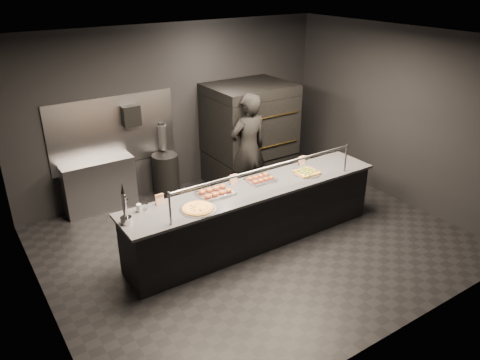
{
  "coord_description": "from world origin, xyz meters",
  "views": [
    {
      "loc": [
        -3.59,
        -5.0,
        3.85
      ],
      "look_at": [
        -0.13,
        0.2,
        0.99
      ],
      "focal_mm": 35.0,
      "sensor_mm": 36.0,
      "label": 1
    }
  ],
  "objects_px": {
    "towel_dispenser": "(131,116)",
    "trash_bin": "(166,175)",
    "beer_tap": "(125,212)",
    "prep_shelf": "(100,186)",
    "slider_tray_a": "(215,192)",
    "worker": "(248,149)",
    "service_counter": "(255,215)",
    "fire_extinguisher": "(162,137)",
    "round_pizza": "(198,208)",
    "square_pizza": "(307,172)",
    "slider_tray_b": "(261,179)",
    "pizza_oven": "(249,134)"
  },
  "relations": [
    {
      "from": "towel_dispenser",
      "to": "square_pizza",
      "type": "relative_size",
      "value": 0.81
    },
    {
      "from": "towel_dispenser",
      "to": "beer_tap",
      "type": "xyz_separation_m",
      "value": [
        -1.05,
        -2.35,
        -0.47
      ]
    },
    {
      "from": "worker",
      "to": "pizza_oven",
      "type": "bearing_deg",
      "value": -125.5
    },
    {
      "from": "towel_dispenser",
      "to": "round_pizza",
      "type": "xyz_separation_m",
      "value": [
        -0.13,
        -2.53,
        -0.61
      ]
    },
    {
      "from": "service_counter",
      "to": "fire_extinguisher",
      "type": "height_order",
      "value": "service_counter"
    },
    {
      "from": "beer_tap",
      "to": "slider_tray_a",
      "type": "xyz_separation_m",
      "value": [
        1.35,
        0.09,
        -0.13
      ]
    },
    {
      "from": "service_counter",
      "to": "round_pizza",
      "type": "height_order",
      "value": "service_counter"
    },
    {
      "from": "towel_dispenser",
      "to": "slider_tray_a",
      "type": "height_order",
      "value": "towel_dispenser"
    },
    {
      "from": "prep_shelf",
      "to": "round_pizza",
      "type": "height_order",
      "value": "round_pizza"
    },
    {
      "from": "beer_tap",
      "to": "round_pizza",
      "type": "relative_size",
      "value": 1.14
    },
    {
      "from": "beer_tap",
      "to": "prep_shelf",
      "type": "bearing_deg",
      "value": 81.27
    },
    {
      "from": "pizza_oven",
      "to": "prep_shelf",
      "type": "bearing_deg",
      "value": 171.46
    },
    {
      "from": "towel_dispenser",
      "to": "round_pizza",
      "type": "bearing_deg",
      "value": -92.94
    },
    {
      "from": "worker",
      "to": "fire_extinguisher",
      "type": "bearing_deg",
      "value": -46.61
    },
    {
      "from": "slider_tray_a",
      "to": "square_pizza",
      "type": "height_order",
      "value": "slider_tray_a"
    },
    {
      "from": "slider_tray_a",
      "to": "pizza_oven",
      "type": "bearing_deg",
      "value": 44.54
    },
    {
      "from": "towel_dispenser",
      "to": "trash_bin",
      "type": "relative_size",
      "value": 0.45
    },
    {
      "from": "trash_bin",
      "to": "worker",
      "type": "bearing_deg",
      "value": -40.33
    },
    {
      "from": "fire_extinguisher",
      "to": "square_pizza",
      "type": "bearing_deg",
      "value": -61.94
    },
    {
      "from": "slider_tray_a",
      "to": "square_pizza",
      "type": "bearing_deg",
      "value": -6.13
    },
    {
      "from": "slider_tray_b",
      "to": "beer_tap",
      "type": "bearing_deg",
      "value": -177.09
    },
    {
      "from": "slider_tray_a",
      "to": "worker",
      "type": "bearing_deg",
      "value": 40.02
    },
    {
      "from": "slider_tray_b",
      "to": "square_pizza",
      "type": "bearing_deg",
      "value": -14.17
    },
    {
      "from": "slider_tray_a",
      "to": "towel_dispenser",
      "type": "bearing_deg",
      "value": 97.55
    },
    {
      "from": "beer_tap",
      "to": "slider_tray_b",
      "type": "bearing_deg",
      "value": 2.91
    },
    {
      "from": "square_pizza",
      "to": "worker",
      "type": "bearing_deg",
      "value": 99.47
    },
    {
      "from": "prep_shelf",
      "to": "round_pizza",
      "type": "bearing_deg",
      "value": -76.97
    },
    {
      "from": "pizza_oven",
      "to": "worker",
      "type": "height_order",
      "value": "worker"
    },
    {
      "from": "towel_dispenser",
      "to": "square_pizza",
      "type": "distance_m",
      "value": 3.11
    },
    {
      "from": "slider_tray_a",
      "to": "round_pizza",
      "type": "bearing_deg",
      "value": -147.82
    },
    {
      "from": "prep_shelf",
      "to": "slider_tray_a",
      "type": "relative_size",
      "value": 2.26
    },
    {
      "from": "towel_dispenser",
      "to": "fire_extinguisher",
      "type": "xyz_separation_m",
      "value": [
        0.55,
        0.01,
        -0.49
      ]
    },
    {
      "from": "pizza_oven",
      "to": "worker",
      "type": "relative_size",
      "value": 0.98
    },
    {
      "from": "prep_shelf",
      "to": "slider_tray_b",
      "type": "distance_m",
      "value": 2.86
    },
    {
      "from": "beer_tap",
      "to": "slider_tray_b",
      "type": "relative_size",
      "value": 1.14
    },
    {
      "from": "round_pizza",
      "to": "trash_bin",
      "type": "height_order",
      "value": "round_pizza"
    },
    {
      "from": "pizza_oven",
      "to": "towel_dispenser",
      "type": "height_order",
      "value": "pizza_oven"
    },
    {
      "from": "beer_tap",
      "to": "square_pizza",
      "type": "relative_size",
      "value": 1.29
    },
    {
      "from": "slider_tray_b",
      "to": "towel_dispenser",
      "type": "bearing_deg",
      "value": 116.23
    },
    {
      "from": "pizza_oven",
      "to": "trash_bin",
      "type": "distance_m",
      "value": 1.74
    },
    {
      "from": "towel_dispenser",
      "to": "square_pizza",
      "type": "bearing_deg",
      "value": -52.7
    },
    {
      "from": "fire_extinguisher",
      "to": "slider_tray_a",
      "type": "relative_size",
      "value": 0.95
    },
    {
      "from": "round_pizza",
      "to": "slider_tray_b",
      "type": "distance_m",
      "value": 1.27
    },
    {
      "from": "pizza_oven",
      "to": "fire_extinguisher",
      "type": "relative_size",
      "value": 3.78
    },
    {
      "from": "towel_dispenser",
      "to": "worker",
      "type": "distance_m",
      "value": 2.08
    },
    {
      "from": "worker",
      "to": "slider_tray_a",
      "type": "bearing_deg",
      "value": 40.09
    },
    {
      "from": "pizza_oven",
      "to": "slider_tray_b",
      "type": "xyz_separation_m",
      "value": [
        -1.0,
        -1.75,
        -0.02
      ]
    },
    {
      "from": "square_pizza",
      "to": "trash_bin",
      "type": "xyz_separation_m",
      "value": [
        -1.36,
        2.26,
        -0.55
      ]
    },
    {
      "from": "worker",
      "to": "round_pizza",
      "type": "bearing_deg",
      "value": 38.32
    },
    {
      "from": "pizza_oven",
      "to": "trash_bin",
      "type": "relative_size",
      "value": 2.43
    }
  ]
}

